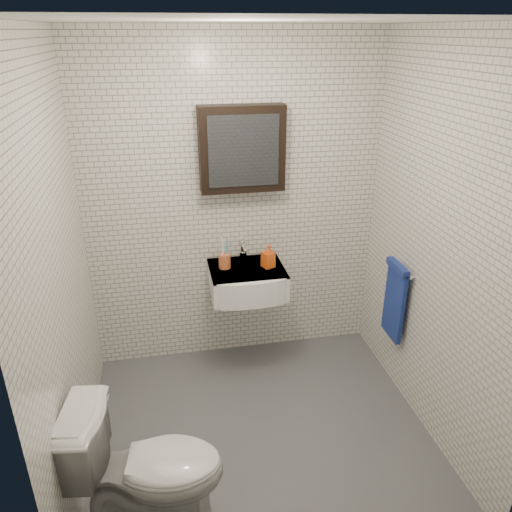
% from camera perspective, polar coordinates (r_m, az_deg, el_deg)
% --- Properties ---
extents(ground, '(2.20, 2.00, 0.01)m').
position_cam_1_polar(ground, '(3.54, 0.55, -19.38)').
color(ground, '#52555A').
rests_on(ground, ground).
extents(room_shell, '(2.22, 2.02, 2.51)m').
position_cam_1_polar(room_shell, '(2.74, 0.67, 3.23)').
color(room_shell, silver).
rests_on(room_shell, ground).
extents(washbasin, '(0.55, 0.50, 0.20)m').
position_cam_1_polar(washbasin, '(3.70, -0.94, -2.95)').
color(washbasin, white).
rests_on(washbasin, room_shell).
extents(faucet, '(0.06, 0.20, 0.15)m').
position_cam_1_polar(faucet, '(3.81, -1.49, 0.54)').
color(faucet, silver).
rests_on(faucet, washbasin).
extents(mirror_cabinet, '(0.60, 0.15, 0.60)m').
position_cam_1_polar(mirror_cabinet, '(3.56, -1.61, 12.11)').
color(mirror_cabinet, black).
rests_on(mirror_cabinet, room_shell).
extents(towel_rail, '(0.09, 0.30, 0.58)m').
position_cam_1_polar(towel_rail, '(3.69, 15.60, -4.60)').
color(towel_rail, silver).
rests_on(towel_rail, room_shell).
extents(toothbrush_cup, '(0.11, 0.11, 0.24)m').
position_cam_1_polar(toothbrush_cup, '(3.68, -3.61, -0.48)').
color(toothbrush_cup, '#B7592D').
rests_on(toothbrush_cup, washbasin).
extents(soap_bottle, '(0.11, 0.11, 0.18)m').
position_cam_1_polar(soap_bottle, '(3.68, 1.40, 0.01)').
color(soap_bottle, orange).
rests_on(soap_bottle, washbasin).
extents(toilet, '(0.83, 0.55, 0.79)m').
position_cam_1_polar(toilet, '(2.85, -12.20, -22.61)').
color(toilet, silver).
rests_on(toilet, ground).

